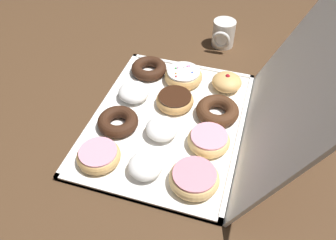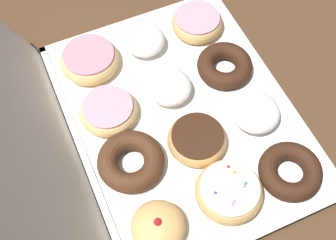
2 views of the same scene
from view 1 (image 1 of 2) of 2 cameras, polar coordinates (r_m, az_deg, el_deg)
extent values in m
plane|color=#4C331E|center=(0.95, 0.01, -0.43)|extent=(3.00, 3.00, 0.00)
cube|color=white|center=(0.95, 0.01, -0.22)|extent=(0.52, 0.40, 0.01)
cube|color=white|center=(1.00, -10.74, 2.24)|extent=(0.52, 0.01, 0.01)
cube|color=white|center=(0.92, 11.71, -2.66)|extent=(0.52, 0.01, 0.01)
cube|color=white|center=(1.13, 3.88, 8.74)|extent=(0.01, 0.40, 0.01)
cube|color=white|center=(0.79, -5.58, -12.78)|extent=(0.01, 0.40, 0.01)
cube|color=white|center=(0.81, 19.52, 4.61)|extent=(0.52, 0.16, 0.37)
torus|color=#381E11|center=(1.09, -3.19, 8.55)|extent=(0.11, 0.11, 0.03)
ellipsoid|color=white|center=(1.00, -5.70, 4.64)|extent=(0.09, 0.09, 0.04)
torus|color=#381E11|center=(0.92, -8.31, -0.26)|extent=(0.11, 0.11, 0.03)
torus|color=tan|center=(0.85, -11.42, -5.88)|extent=(0.11, 0.11, 0.03)
cylinder|color=pink|center=(0.84, -11.57, -5.21)|extent=(0.09, 0.09, 0.01)
torus|color=tan|center=(1.06, 2.57, 7.26)|extent=(0.12, 0.12, 0.04)
cylinder|color=white|center=(1.05, 2.60, 8.01)|extent=(0.10, 0.10, 0.01)
sphere|color=white|center=(1.06, 2.69, 8.76)|extent=(0.01, 0.01, 0.01)
sphere|color=pink|center=(1.06, 1.61, 8.66)|extent=(0.01, 0.01, 0.01)
sphere|color=red|center=(1.02, 1.35, 7.24)|extent=(0.01, 0.01, 0.01)
sphere|color=pink|center=(1.06, 3.00, 8.93)|extent=(0.01, 0.01, 0.01)
sphere|color=green|center=(1.05, 1.27, 8.58)|extent=(0.01, 0.01, 0.01)
sphere|color=pink|center=(1.06, 3.56, 8.94)|extent=(0.01, 0.01, 0.01)
sphere|color=orange|center=(1.03, 1.30, 7.73)|extent=(0.01, 0.01, 0.01)
sphere|color=blue|center=(1.04, 4.05, 7.88)|extent=(0.01, 0.01, 0.01)
torus|color=tan|center=(0.98, 0.91, 3.30)|extent=(0.11, 0.11, 0.03)
cylinder|color=#381E11|center=(0.97, 0.92, 3.97)|extent=(0.09, 0.09, 0.01)
ellipsoid|color=white|center=(0.89, -0.96, -1.46)|extent=(0.08, 0.08, 0.04)
ellipsoid|color=white|center=(0.81, -4.02, -7.53)|extent=(0.08, 0.08, 0.04)
ellipsoid|color=tan|center=(1.04, 9.73, 6.25)|extent=(0.09, 0.09, 0.05)
sphere|color=#B21923|center=(1.03, 9.87, 7.14)|extent=(0.01, 0.01, 0.01)
torus|color=#472816|center=(0.95, 8.20, 1.52)|extent=(0.12, 0.12, 0.04)
torus|color=#E5B770|center=(0.87, 6.78, -3.37)|extent=(0.11, 0.11, 0.03)
cylinder|color=pink|center=(0.86, 6.87, -2.66)|extent=(0.09, 0.09, 0.01)
torus|color=#E5B770|center=(0.80, 4.37, -9.68)|extent=(0.12, 0.12, 0.04)
cylinder|color=pink|center=(0.78, 4.44, -8.93)|extent=(0.10, 0.10, 0.01)
cylinder|color=white|center=(1.24, 9.21, 14.03)|extent=(0.08, 0.08, 0.09)
cylinder|color=black|center=(1.22, 9.43, 15.60)|extent=(0.07, 0.07, 0.01)
torus|color=white|center=(1.20, 8.76, 12.99)|extent=(0.01, 0.06, 0.06)
camera|label=2|loc=(1.03, 25.89, 46.65)|focal=49.04mm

